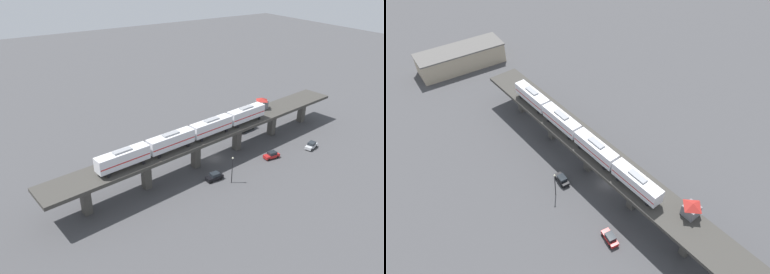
# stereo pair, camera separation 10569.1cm
# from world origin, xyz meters

# --- Properties ---
(ground_plane) EXTENTS (400.00, 400.00, 0.00)m
(ground_plane) POSITION_xyz_m (0.00, 0.00, 0.00)
(ground_plane) COLOR #424244
(elevated_viaduct) EXTENTS (21.02, 92.28, 8.21)m
(elevated_viaduct) POSITION_xyz_m (0.03, -0.19, 7.03)
(elevated_viaduct) COLOR #393733
(elevated_viaduct) RESTS_ON ground
(subway_train) EXTENTS (9.65, 49.71, 4.45)m
(subway_train) POSITION_xyz_m (-2.62, 8.66, 10.75)
(subway_train) COLOR silver
(subway_train) RESTS_ON elevated_viaduct
(signal_hut) EXTENTS (3.63, 3.63, 3.40)m
(signal_hut) POSITION_xyz_m (5.27, -20.39, 10.01)
(signal_hut) COLOR slate
(signal_hut) RESTS_ON elevated_viaduct
(street_car_silver) EXTENTS (2.98, 4.73, 1.89)m
(street_car_silver) POSITION_xyz_m (-9.76, -26.38, 0.94)
(street_car_silver) COLOR #B7BABF
(street_car_silver) RESTS_ON ground
(street_car_red) EXTENTS (2.17, 4.51, 1.89)m
(street_car_red) POSITION_xyz_m (-8.00, -13.05, 0.94)
(street_car_red) COLOR #AD1E1E
(street_car_red) RESTS_ON ground
(street_car_black) EXTENTS (2.00, 4.43, 1.89)m
(street_car_black) POSITION_xyz_m (-8.67, 6.05, 0.94)
(street_car_black) COLOR black
(street_car_black) RESTS_ON ground
(delivery_truck) EXTENTS (3.25, 7.45, 3.20)m
(delivery_truck) POSITION_xyz_m (9.53, -18.17, 1.76)
(delivery_truck) COLOR #333338
(delivery_truck) RESTS_ON ground
(street_lamp) EXTENTS (0.44, 0.44, 6.94)m
(street_lamp) POSITION_xyz_m (-11.89, 3.35, 4.11)
(street_lamp) COLOR black
(street_lamp) RESTS_ON ground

